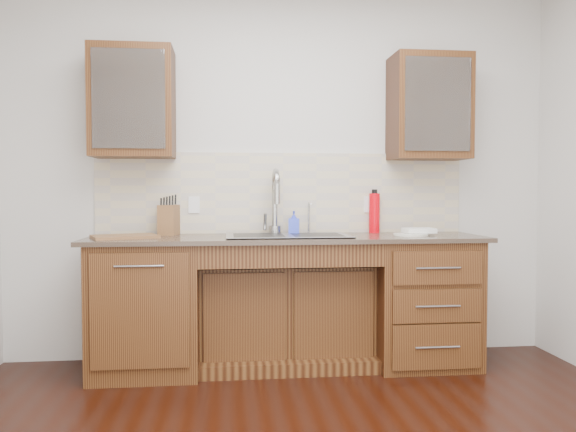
{
  "coord_description": "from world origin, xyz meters",
  "views": [
    {
      "loc": [
        -0.42,
        -2.39,
        1.22
      ],
      "look_at": [
        0.0,
        1.4,
        1.05
      ],
      "focal_mm": 35.0,
      "sensor_mm": 36.0,
      "label": 1
    }
  ],
  "objects": [
    {
      "name": "cup_right_a",
      "position": [
        0.98,
        1.58,
        1.77
      ],
      "size": [
        0.14,
        0.14,
        0.09
      ],
      "primitive_type": "imported",
      "rotation": [
        0.0,
        0.0,
        -0.42
      ],
      "color": "white",
      "rests_on": "upper_cabinet_right"
    },
    {
      "name": "base_cabinet_center",
      "position": [
        0.0,
        1.53,
        0.35
      ],
      "size": [
        1.2,
        0.44,
        0.7
      ],
      "primitive_type": "cube",
      "color": "#593014",
      "rests_on": "ground"
    },
    {
      "name": "plate",
      "position": [
        0.86,
        1.39,
        0.92
      ],
      "size": [
        0.31,
        0.31,
        0.01
      ],
      "primitive_type": "cylinder",
      "rotation": [
        0.0,
        0.0,
        0.35
      ],
      "color": "silver",
      "rests_on": "countertop"
    },
    {
      "name": "base_cabinet_left",
      "position": [
        -0.95,
        1.44,
        0.44
      ],
      "size": [
        0.7,
        0.62,
        0.88
      ],
      "primitive_type": "cube",
      "color": "#593014",
      "rests_on": "ground"
    },
    {
      "name": "cutting_board",
      "position": [
        -1.09,
        1.41,
        0.92
      ],
      "size": [
        0.48,
        0.41,
        0.02
      ],
      "primitive_type": "cube",
      "rotation": [
        0.0,
        0.0,
        0.36
      ],
      "color": "#9E5D37",
      "rests_on": "countertop"
    },
    {
      "name": "cup_right_b",
      "position": [
        1.1,
        1.58,
        1.77
      ],
      "size": [
        0.11,
        0.11,
        0.08
      ],
      "primitive_type": "imported",
      "rotation": [
        0.0,
        0.0,
        0.2
      ],
      "color": "white",
      "rests_on": "upper_cabinet_right"
    },
    {
      "name": "wall_back",
      "position": [
        0.0,
        1.8,
        1.35
      ],
      "size": [
        4.0,
        0.1,
        2.7
      ],
      "primitive_type": "cube",
      "color": "silver",
      "rests_on": "ground"
    },
    {
      "name": "dish_towel",
      "position": [
        0.93,
        1.44,
        0.94
      ],
      "size": [
        0.22,
        0.16,
        0.03
      ],
      "primitive_type": "cube",
      "rotation": [
        0.0,
        0.0,
        0.03
      ],
      "color": "beige",
      "rests_on": "plate"
    },
    {
      "name": "knife_block",
      "position": [
        -0.82,
        1.65,
        1.02
      ],
      "size": [
        0.15,
        0.21,
        0.21
      ],
      "primitive_type": "cube",
      "rotation": [
        0.0,
        0.0,
        -0.17
      ],
      "color": "#846244",
      "rests_on": "countertop"
    },
    {
      "name": "outlet_right",
      "position": [
        0.65,
        1.73,
        1.12
      ],
      "size": [
        0.08,
        0.01,
        0.12
      ],
      "primitive_type": "cube",
      "color": "white",
      "rests_on": "backsplash"
    },
    {
      "name": "cup_left_a",
      "position": [
        -1.21,
        1.58,
        1.77
      ],
      "size": [
        0.16,
        0.16,
        0.1
      ],
      "primitive_type": "imported",
      "rotation": [
        0.0,
        0.0,
        0.37
      ],
      "color": "silver",
      "rests_on": "upper_cabinet_left"
    },
    {
      "name": "soap_bottle",
      "position": [
        0.06,
        1.59,
        0.99
      ],
      "size": [
        0.09,
        0.09,
        0.17
      ],
      "primitive_type": "imported",
      "rotation": [
        0.0,
        0.0,
        -0.14
      ],
      "color": "#3A4FF6",
      "rests_on": "countertop"
    },
    {
      "name": "base_cabinet_right",
      "position": [
        0.95,
        1.44,
        0.44
      ],
      "size": [
        0.7,
        0.62,
        0.88
      ],
      "primitive_type": "cube",
      "color": "#593014",
      "rests_on": "ground"
    },
    {
      "name": "backsplash",
      "position": [
        0.0,
        1.74,
        1.21
      ],
      "size": [
        2.7,
        0.02,
        0.59
      ],
      "primitive_type": "cube",
      "color": "beige",
      "rests_on": "wall_back"
    },
    {
      "name": "faucet",
      "position": [
        -0.07,
        1.64,
        1.11
      ],
      "size": [
        0.04,
        0.04,
        0.4
      ],
      "primitive_type": "cylinder",
      "color": "#999993",
      "rests_on": "countertop"
    },
    {
      "name": "outlet_left",
      "position": [
        -0.65,
        1.73,
        1.12
      ],
      "size": [
        0.08,
        0.01,
        0.12
      ],
      "primitive_type": "cube",
      "color": "white",
      "rests_on": "backsplash"
    },
    {
      "name": "cup_left_b",
      "position": [
        -0.99,
        1.58,
        1.77
      ],
      "size": [
        0.11,
        0.11,
        0.09
      ],
      "primitive_type": "imported",
      "rotation": [
        0.0,
        0.0,
        0.08
      ],
      "color": "white",
      "rests_on": "upper_cabinet_left"
    },
    {
      "name": "filter_tap",
      "position": [
        0.18,
        1.65,
        1.03
      ],
      "size": [
        0.02,
        0.02,
        0.24
      ],
      "primitive_type": "cylinder",
      "color": "#999993",
      "rests_on": "countertop"
    },
    {
      "name": "upper_cabinet_left",
      "position": [
        -1.05,
        1.58,
        1.83
      ],
      "size": [
        0.55,
        0.34,
        0.75
      ],
      "primitive_type": "cube",
      "color": "#593014",
      "rests_on": "wall_back"
    },
    {
      "name": "water_bottle",
      "position": [
        0.68,
        1.69,
        1.06
      ],
      "size": [
        0.1,
        0.1,
        0.29
      ],
      "primitive_type": "cylinder",
      "rotation": [
        0.0,
        0.0,
        -0.36
      ],
      "color": "#EC000C",
      "rests_on": "countertop"
    },
    {
      "name": "sink",
      "position": [
        0.0,
        1.41,
        0.83
      ],
      "size": [
        0.84,
        0.46,
        0.19
      ],
      "primitive_type": "cube",
      "color": "#9E9EA5",
      "rests_on": "countertop"
    },
    {
      "name": "countertop",
      "position": [
        0.0,
        1.43,
        0.9
      ],
      "size": [
        2.7,
        0.65,
        0.03
      ],
      "primitive_type": "cube",
      "color": "#84705B",
      "rests_on": "base_cabinet_left"
    },
    {
      "name": "upper_cabinet_right",
      "position": [
        1.05,
        1.58,
        1.83
      ],
      "size": [
        0.55,
        0.34,
        0.75
      ],
      "primitive_type": "cube",
      "color": "#593014",
      "rests_on": "wall_back"
    }
  ]
}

